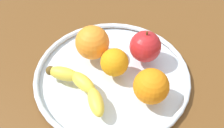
% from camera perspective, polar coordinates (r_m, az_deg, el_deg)
% --- Properties ---
extents(ground_plane, '(1.41, 1.41, 0.04)m').
position_cam_1_polar(ground_plane, '(0.67, -0.00, -3.90)').
color(ground_plane, brown).
extents(fruit_bowl, '(0.36, 0.36, 0.02)m').
position_cam_1_polar(fruit_bowl, '(0.64, -0.00, -2.30)').
color(fruit_bowl, silver).
rests_on(fruit_bowl, ground_plane).
extents(banana, '(0.18, 0.08, 0.03)m').
position_cam_1_polar(banana, '(0.60, -6.66, -4.33)').
color(banana, yellow).
rests_on(banana, fruit_bowl).
extents(apple, '(0.07, 0.07, 0.08)m').
position_cam_1_polar(apple, '(0.64, 7.04, 3.29)').
color(apple, red).
rests_on(apple, fruit_bowl).
extents(orange_front_left, '(0.08, 0.08, 0.08)m').
position_cam_1_polar(orange_front_left, '(0.65, -4.01, 4.38)').
color(orange_front_left, orange).
rests_on(orange_front_left, fruit_bowl).
extents(orange_front_right, '(0.07, 0.07, 0.07)m').
position_cam_1_polar(orange_front_right, '(0.57, 7.96, -4.49)').
color(orange_front_right, orange).
rests_on(orange_front_right, fruit_bowl).
extents(orange_back_right, '(0.06, 0.06, 0.06)m').
position_cam_1_polar(orange_back_right, '(0.61, 0.70, 0.10)').
color(orange_back_right, orange).
rests_on(orange_back_right, fruit_bowl).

